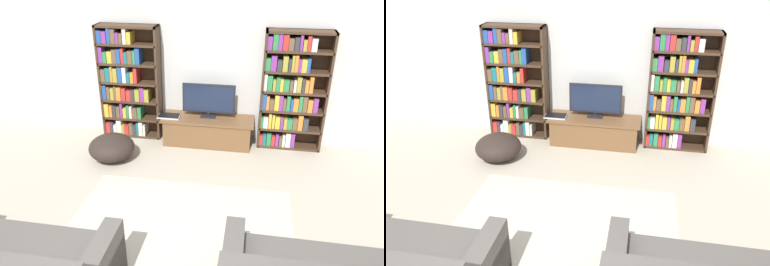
% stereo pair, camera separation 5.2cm
% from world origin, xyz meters
% --- Properties ---
extents(wall_back, '(8.80, 0.06, 2.60)m').
position_xyz_m(wall_back, '(0.00, 4.23, 1.30)').
color(wall_back, silver).
rests_on(wall_back, ground_plane).
extents(bookshelf_left, '(1.00, 0.30, 1.88)m').
position_xyz_m(bookshelf_left, '(-1.28, 4.05, 0.92)').
color(bookshelf_left, '#422D1E').
rests_on(bookshelf_left, ground_plane).
extents(bookshelf_right, '(1.00, 0.30, 1.88)m').
position_xyz_m(bookshelf_right, '(1.36, 4.05, 0.95)').
color(bookshelf_right, '#422D1E').
rests_on(bookshelf_right, ground_plane).
extents(tv_stand, '(1.50, 0.52, 0.46)m').
position_xyz_m(tv_stand, '(0.10, 3.91, 0.23)').
color(tv_stand, brown).
rests_on(tv_stand, ground_plane).
extents(television, '(0.85, 0.16, 0.56)m').
position_xyz_m(television, '(0.10, 3.97, 0.75)').
color(television, black).
rests_on(television, tv_stand).
extents(laptop, '(0.35, 0.23, 0.03)m').
position_xyz_m(laptop, '(-0.53, 3.85, 0.47)').
color(laptop, silver).
rests_on(laptop, tv_stand).
extents(area_rug, '(2.60, 1.83, 0.02)m').
position_xyz_m(area_rug, '(0.08, 1.73, 0.01)').
color(area_rug, beige).
rests_on(area_rug, ground_plane).
extents(beanbag_ottoman, '(0.70, 0.70, 0.38)m').
position_xyz_m(beanbag_ottoman, '(-1.27, 3.14, 0.19)').
color(beanbag_ottoman, '#2D231E').
rests_on(beanbag_ottoman, ground_plane).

